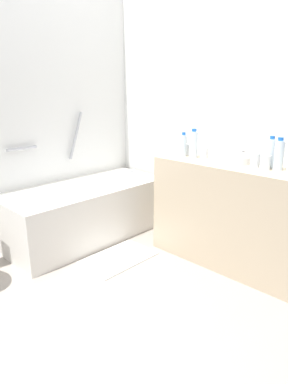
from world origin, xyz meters
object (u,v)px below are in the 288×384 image
object	(u,v)px
bathtub	(86,209)
water_bottle_1	(194,144)
water_bottle_0	(271,153)
drinking_glass_1	(255,160)
drinking_glass_2	(188,149)
bath_mat	(118,258)
water_bottle_4	(279,155)
water_bottle_5	(183,145)
sink_basin	(230,158)
sink_faucet	(243,155)
drinking_glass_3	(204,153)
drinking_glass_0	(265,162)

from	to	relation	value
bathtub	water_bottle_1	bearing A→B (deg)	-61.75
water_bottle_0	drinking_glass_1	bearing A→B (deg)	125.46
drinking_glass_2	bath_mat	bearing A→B (deg)	163.12
water_bottle_4	water_bottle_5	distance (m)	0.80
sink_basin	bath_mat	xyz separation A→B (m)	(-0.64, 0.62, -0.85)
sink_faucet	water_bottle_5	world-z (taller)	water_bottle_5
drinking_glass_1	drinking_glass_3	world-z (taller)	drinking_glass_1
drinking_glass_2	drinking_glass_0	bearing A→B (deg)	-95.84
bath_mat	sink_basin	bearing A→B (deg)	-44.02
water_bottle_0	water_bottle_4	size ratio (longest dim) A/B	1.00
water_bottle_1	drinking_glass_0	world-z (taller)	water_bottle_1
sink_basin	drinking_glass_0	xyz separation A→B (m)	(-0.06, -0.31, 0.02)
bathtub	drinking_glass_0	bearing A→B (deg)	-72.64
water_bottle_0	bath_mat	bearing A→B (deg)	125.49
drinking_glass_3	water_bottle_0	bearing A→B (deg)	-87.31
water_bottle_0	drinking_glass_1	world-z (taller)	water_bottle_0
water_bottle_0	drinking_glass_0	distance (m)	0.10
drinking_glass_0	drinking_glass_1	size ratio (longest dim) A/B	1.02
sink_faucet	drinking_glass_0	size ratio (longest dim) A/B	1.47
sink_basin	water_bottle_5	xyz separation A→B (m)	(-0.06, 0.42, 0.07)
drinking_glass_0	bath_mat	world-z (taller)	drinking_glass_0
drinking_glass_1	drinking_glass_3	bearing A→B (deg)	85.84
sink_faucet	drinking_glass_3	world-z (taller)	drinking_glass_3
bathtub	drinking_glass_3	size ratio (longest dim) A/B	18.01
sink_faucet	water_bottle_1	xyz separation A→B (m)	(-0.26, 0.31, 0.08)
water_bottle_4	sink_basin	bearing A→B (deg)	86.55
water_bottle_4	drinking_glass_2	world-z (taller)	water_bottle_4
bath_mat	water_bottle_0	bearing A→B (deg)	-54.51
sink_basin	sink_faucet	bearing A→B (deg)	0.00
water_bottle_1	drinking_glass_2	world-z (taller)	water_bottle_1
sink_basin	bathtub	bearing A→B (deg)	114.14
sink_faucet	drinking_glass_2	bearing A→B (deg)	113.76
sink_basin	bath_mat	world-z (taller)	sink_basin
sink_faucet	water_bottle_0	xyz separation A→B (m)	(-0.18, -0.31, 0.08)
water_bottle_0	bath_mat	xyz separation A→B (m)	(-0.66, 0.93, -0.93)
sink_basin	drinking_glass_2	world-z (taller)	drinking_glass_2
water_bottle_1	drinking_glass_3	bearing A→B (deg)	-52.12
bathtub	sink_faucet	bearing A→B (deg)	-58.50
water_bottle_4	water_bottle_5	bearing A→B (deg)	92.73
water_bottle_0	bath_mat	distance (m)	1.47
water_bottle_5	drinking_glass_3	xyz separation A→B (m)	(0.06, -0.17, -0.05)
sink_basin	drinking_glass_0	distance (m)	0.32
bathtub	water_bottle_4	size ratio (longest dim) A/B	6.75
drinking_glass_3	water_bottle_1	bearing A→B (deg)	127.88
sink_basin	water_bottle_1	bearing A→B (deg)	101.05
drinking_glass_2	drinking_glass_3	world-z (taller)	drinking_glass_2
sink_faucet	bath_mat	xyz separation A→B (m)	(-0.84, 0.62, -0.85)
water_bottle_5	bath_mat	xyz separation A→B (m)	(-0.58, 0.21, -0.92)
water_bottle_1	drinking_glass_2	distance (m)	0.15
drinking_glass_1	water_bottle_5	bearing A→B (deg)	91.94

